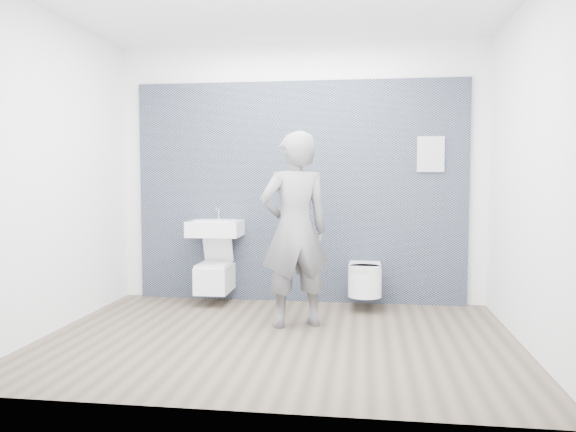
# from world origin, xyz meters

# --- Properties ---
(ground) EXTENTS (4.00, 4.00, 0.00)m
(ground) POSITION_xyz_m (0.00, 0.00, 0.00)
(ground) COLOR brown
(ground) RESTS_ON ground
(room_shell) EXTENTS (4.00, 4.00, 4.00)m
(room_shell) POSITION_xyz_m (0.00, 0.00, 1.74)
(room_shell) COLOR white
(room_shell) RESTS_ON ground
(tile_wall) EXTENTS (3.60, 0.06, 2.40)m
(tile_wall) POSITION_xyz_m (0.00, 1.47, 0.00)
(tile_wall) COLOR black
(tile_wall) RESTS_ON ground
(washbasin) EXTENTS (0.56, 0.42, 0.42)m
(washbasin) POSITION_xyz_m (-0.88, 1.23, 0.82)
(washbasin) COLOR white
(washbasin) RESTS_ON ground
(toilet_square) EXTENTS (0.34, 0.49, 0.65)m
(toilet_square) POSITION_xyz_m (-0.88, 1.20, 0.30)
(toilet_square) COLOR white
(toilet_square) RESTS_ON ground
(toilet_rounded) EXTENTS (0.34, 0.58, 0.31)m
(toilet_rounded) POSITION_xyz_m (0.72, 1.15, 0.31)
(toilet_rounded) COLOR white
(toilet_rounded) RESTS_ON ground
(info_placard) EXTENTS (0.28, 0.03, 0.37)m
(info_placard) POSITION_xyz_m (1.40, 1.43, 0.00)
(info_placard) COLOR white
(info_placard) RESTS_ON ground
(visitor) EXTENTS (0.76, 0.65, 1.78)m
(visitor) POSITION_xyz_m (0.09, 0.42, 0.89)
(visitor) COLOR slate
(visitor) RESTS_ON ground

